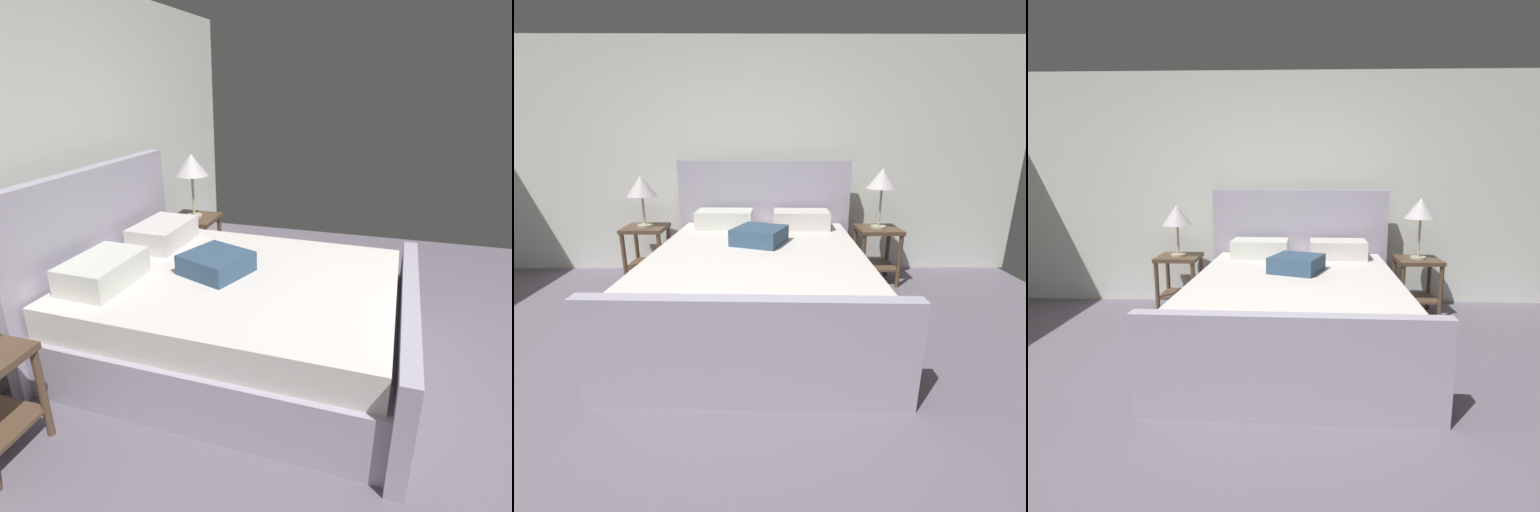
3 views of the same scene
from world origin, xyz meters
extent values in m
cube|color=slate|center=(0.00, 0.00, -0.01)|extent=(6.26, 5.78, 0.02)
cube|color=silver|center=(0.00, 2.95, 1.27)|extent=(6.38, 0.12, 2.54)
cube|color=#A8A1B4|center=(0.22, 1.57, 0.20)|extent=(1.81, 2.19, 0.40)
cube|color=#A8A1B4|center=(0.26, 2.69, 0.64)|extent=(1.87, 0.16, 1.29)
cube|color=#A8A1B4|center=(0.19, 0.45, 0.33)|extent=(1.87, 0.16, 0.66)
cube|color=silver|center=(0.22, 1.57, 0.51)|extent=(1.73, 2.13, 0.22)
cube|color=silver|center=(-0.14, 2.37, 0.71)|extent=(0.57, 0.38, 0.18)
cube|color=silver|center=(0.64, 2.35, 0.71)|extent=(0.57, 0.38, 0.18)
cube|color=#324C67|center=(0.23, 1.73, 0.69)|extent=(0.52, 0.52, 0.14)
cube|color=brown|center=(1.48, 2.45, 0.58)|extent=(0.44, 0.44, 0.04)
cube|color=brown|center=(1.48, 2.45, 0.18)|extent=(0.40, 0.40, 0.02)
cylinder|color=brown|center=(1.29, 2.26, 0.28)|extent=(0.04, 0.04, 0.56)
cylinder|color=brown|center=(1.67, 2.26, 0.28)|extent=(0.04, 0.04, 0.56)
cylinder|color=brown|center=(1.29, 2.64, 0.28)|extent=(0.04, 0.04, 0.56)
cylinder|color=brown|center=(1.67, 2.64, 0.28)|extent=(0.04, 0.04, 0.56)
cylinder|color=#B7B293|center=(1.48, 2.45, 0.61)|extent=(0.16, 0.16, 0.02)
cylinder|color=#B7B293|center=(1.48, 2.45, 0.82)|extent=(0.02, 0.02, 0.39)
cone|color=silver|center=(1.48, 2.45, 1.11)|extent=(0.32, 0.32, 0.21)
cube|color=brown|center=(-1.03, 2.53, 0.58)|extent=(0.44, 0.44, 0.04)
cube|color=brown|center=(-1.03, 2.53, 0.18)|extent=(0.40, 0.40, 0.02)
cylinder|color=brown|center=(-1.22, 2.34, 0.28)|extent=(0.04, 0.04, 0.56)
cylinder|color=brown|center=(-0.84, 2.34, 0.28)|extent=(0.04, 0.04, 0.56)
cylinder|color=brown|center=(-1.22, 2.72, 0.28)|extent=(0.04, 0.04, 0.56)
cylinder|color=brown|center=(-0.84, 2.72, 0.28)|extent=(0.04, 0.04, 0.56)
cylinder|color=#B7B293|center=(-1.03, 2.53, 0.61)|extent=(0.16, 0.16, 0.02)
cylinder|color=#B7B293|center=(-1.03, 2.53, 0.77)|extent=(0.02, 0.02, 0.31)
cone|color=silver|center=(-1.03, 2.53, 1.03)|extent=(0.31, 0.31, 0.21)
camera|label=1|loc=(-2.35, 0.69, 1.86)|focal=30.61mm
camera|label=2|loc=(0.30, -1.26, 1.41)|focal=24.95mm
camera|label=3|loc=(0.23, -1.85, 1.45)|focal=29.61mm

